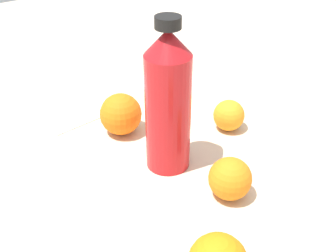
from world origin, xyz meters
TOP-DOWN VIEW (x-y plane):
  - ground_plane at (0.00, 0.00)m, footprint 2.40×2.40m
  - water_bottle at (0.01, 0.02)m, footprint 0.08×0.08m
  - orange_0 at (-0.02, 0.19)m, footprint 0.06×0.06m
  - orange_1 at (-0.13, 0.00)m, footprint 0.08×0.08m
  - orange_2 at (0.14, 0.05)m, footprint 0.07×0.07m
  - folded_napkin at (-0.28, -0.05)m, footprint 0.19×0.17m

SIDE VIEW (x-z plane):
  - ground_plane at x=0.00m, z-range 0.00..0.00m
  - folded_napkin at x=-0.28m, z-range 0.00..0.01m
  - orange_0 at x=-0.02m, z-range 0.00..0.06m
  - orange_2 at x=0.14m, z-range 0.00..0.07m
  - orange_1 at x=-0.13m, z-range 0.00..0.08m
  - water_bottle at x=0.01m, z-range -0.01..0.27m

